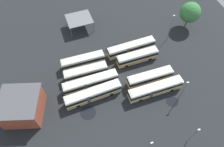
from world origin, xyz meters
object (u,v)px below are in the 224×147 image
object	(u,v)px
bus_row0_slot3	(86,72)
bus_row0_slot4	(83,61)
lamp_post_mid_lot	(184,90)
lamp_post_by_building	(171,27)
bus_row1_slot4	(131,48)
bus_row0_slot1	(93,94)
depot_building	(22,107)
tree_north_edge	(190,12)
bus_row1_slot3	(137,57)
bus_row1_slot1	(150,77)
bus_row1_slot0	(155,89)
bus_row0_slot2	(91,82)
lamp_post_near_entrance	(193,135)
maintenance_shelter	(79,19)

from	to	relation	value
bus_row0_slot3	bus_row0_slot4	size ratio (longest dim) A/B	0.97
lamp_post_mid_lot	lamp_post_by_building	size ratio (longest dim) A/B	0.81
bus_row1_slot4	bus_row0_slot1	bearing A→B (deg)	-140.10
depot_building	tree_north_edge	bearing A→B (deg)	17.87
lamp_post_mid_lot	tree_north_edge	bearing A→B (deg)	58.78
bus_row1_slot3	depot_building	size ratio (longest dim) A/B	1.08
depot_building	bus_row1_slot1	bearing A→B (deg)	-0.15
bus_row1_slot1	bus_row1_slot3	bearing A→B (deg)	95.71
bus_row0_slot3	bus_row1_slot0	size ratio (longest dim) A/B	0.81
bus_row0_slot3	depot_building	xyz separation A→B (m)	(-17.08, -6.58, 1.27)
bus_row0_slot2	lamp_post_near_entrance	bearing A→B (deg)	-49.20
bus_row1_slot1	bus_row1_slot3	size ratio (longest dim) A/B	1.02
bus_row1_slot0	bus_row0_slot1	bearing A→B (deg)	169.00
bus_row0_slot3	lamp_post_by_building	size ratio (longest dim) A/B	1.24
bus_row0_slot3	lamp_post_near_entrance	xyz separation A→B (m)	(18.73, -24.81, 2.50)
bus_row1_slot3	depot_building	xyz separation A→B (m)	(-32.82, -7.73, 1.27)
bus_row0_slot3	bus_row1_slot0	bearing A→B (deg)	-32.60
bus_row1_slot4	depot_building	xyz separation A→B (m)	(-32.29, -11.65, 1.27)
depot_building	bus_row0_slot3	bearing A→B (deg)	21.07
bus_row0_slot4	tree_north_edge	xyz separation A→B (m)	(37.15, 6.74, 3.90)
bus_row1_slot1	bus_row1_slot3	world-z (taller)	same
bus_row0_slot4	lamp_post_near_entrance	size ratio (longest dim) A/B	1.59
tree_north_edge	bus_row1_slot1	bearing A→B (deg)	-139.63
tree_north_edge	bus_row0_slot3	bearing A→B (deg)	-163.65
bus_row0_slot3	bus_row1_slot3	world-z (taller)	same
bus_row1_slot0	lamp_post_mid_lot	size ratio (longest dim) A/B	1.91
bus_row0_slot3	bus_row1_slot3	distance (m)	15.78
bus_row0_slot1	bus_row1_slot3	xyz separation A→B (m)	(15.42, 8.53, -0.00)
bus_row0_slot2	bus_row0_slot3	xyz separation A→B (m)	(-0.49, 3.67, -0.00)
maintenance_shelter	lamp_post_mid_lot	xyz separation A→B (m)	(19.82, -34.39, 0.65)
bus_row0_slot2	bus_row1_slot3	size ratio (longest dim) A/B	1.20
bus_row0_slot2	maintenance_shelter	world-z (taller)	maintenance_shelter
bus_row0_slot2	bus_row1_slot0	size ratio (longest dim) A/B	1.00
bus_row1_slot1	lamp_post_mid_lot	bearing A→B (deg)	-52.43
bus_row1_slot3	bus_row1_slot4	bearing A→B (deg)	97.71
maintenance_shelter	lamp_post_near_entrance	distance (m)	48.13
bus_row1_slot4	lamp_post_mid_lot	xyz separation A→B (m)	(6.92, -19.03, 2.49)
lamp_post_near_entrance	bus_row1_slot4	bearing A→B (deg)	96.72
lamp_post_near_entrance	tree_north_edge	world-z (taller)	tree_north_edge
tree_north_edge	bus_row1_slot0	bearing A→B (deg)	-134.14
bus_row1_slot3	lamp_post_mid_lot	world-z (taller)	lamp_post_mid_lot
bus_row0_slot2	bus_row0_slot3	bearing A→B (deg)	97.55
bus_row1_slot0	lamp_post_by_building	size ratio (longest dim) A/B	1.54
bus_row1_slot0	lamp_post_near_entrance	distance (m)	14.70
bus_row0_slot4	bus_row1_slot0	world-z (taller)	same
bus_row0_slot2	bus_row0_slot4	xyz separation A→B (m)	(-0.43, 7.85, -0.00)
bus_row0_slot1	bus_row0_slot4	xyz separation A→B (m)	(-0.26, 11.55, -0.00)
bus_row0_slot1	bus_row1_slot4	distance (m)	19.41
bus_row0_slot2	lamp_post_near_entrance	size ratio (longest dim) A/B	1.91
bus_row0_slot2	bus_row0_slot3	distance (m)	3.70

